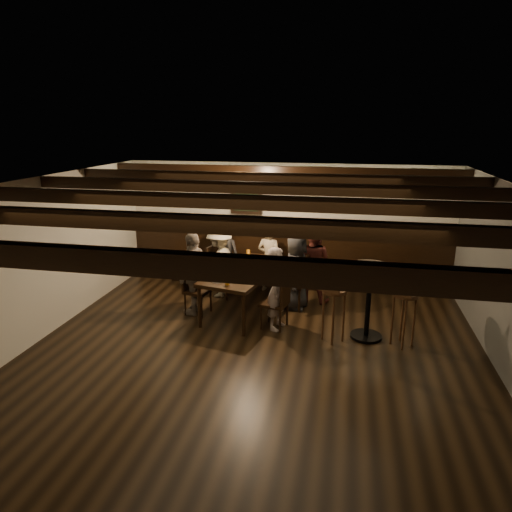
% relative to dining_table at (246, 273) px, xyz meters
% --- Properties ---
extents(room, '(7.00, 7.00, 7.00)m').
position_rel_dining_table_xyz_m(room, '(0.17, 0.43, 0.39)').
color(room, black).
rests_on(room, ground).
extents(dining_table, '(1.29, 2.12, 0.74)m').
position_rel_dining_table_xyz_m(dining_table, '(0.00, 0.00, 0.00)').
color(dining_table, black).
rests_on(dining_table, floor).
extents(chair_left_near, '(0.52, 0.52, 0.96)m').
position_rel_dining_table_xyz_m(chair_left_near, '(-0.61, 0.59, -0.39)').
color(chair_left_near, black).
rests_on(chair_left_near, floor).
extents(chair_left_far, '(0.47, 0.47, 0.86)m').
position_rel_dining_table_xyz_m(chair_left_far, '(-0.80, -0.29, -0.42)').
color(chair_left_far, black).
rests_on(chair_left_far, floor).
extents(chair_right_near, '(0.51, 0.51, 0.94)m').
position_rel_dining_table_xyz_m(chair_right_near, '(0.80, 0.29, -0.39)').
color(chair_right_near, black).
rests_on(chair_right_near, floor).
extents(chair_right_far, '(0.47, 0.47, 0.86)m').
position_rel_dining_table_xyz_m(chair_right_far, '(0.61, -0.59, -0.42)').
color(chair_right_far, black).
rests_on(chair_right_far, floor).
extents(person_bench_left, '(0.74, 0.57, 1.37)m').
position_rel_dining_table_xyz_m(person_bench_left, '(-0.69, 1.07, 0.00)').
color(person_bench_left, black).
rests_on(person_bench_left, floor).
extents(person_bench_centre, '(0.53, 0.40, 1.30)m').
position_rel_dining_table_xyz_m(person_bench_centre, '(0.22, 1.03, -0.03)').
color(person_bench_centre, '#9E927E').
rests_on(person_bench_centre, floor).
extents(person_bench_right, '(0.78, 0.67, 1.41)m').
position_rel_dining_table_xyz_m(person_bench_right, '(1.07, 0.69, 0.03)').
color(person_bench_right, maroon).
rests_on(person_bench_right, floor).
extents(person_left_near, '(0.66, 0.93, 1.31)m').
position_rel_dining_table_xyz_m(person_left_near, '(-0.64, 0.60, -0.02)').
color(person_left_near, '#B4AD98').
rests_on(person_left_near, floor).
extents(person_left_far, '(0.52, 0.89, 1.43)m').
position_rel_dining_table_xyz_m(person_left_far, '(-0.83, -0.28, 0.03)').
color(person_left_far, slate).
rests_on(person_left_far, floor).
extents(person_right_near, '(0.56, 0.74, 1.36)m').
position_rel_dining_table_xyz_m(person_right_near, '(0.83, 0.28, -0.00)').
color(person_right_near, '#242527').
rests_on(person_right_near, floor).
extents(person_right_far, '(0.41, 0.54, 1.33)m').
position_rel_dining_table_xyz_m(person_right_far, '(0.64, -0.60, -0.02)').
color(person_right_far, gray).
rests_on(person_right_far, floor).
extents(pint_a, '(0.07, 0.07, 0.14)m').
position_rel_dining_table_xyz_m(pint_a, '(-0.13, 0.74, 0.13)').
color(pint_a, '#BF7219').
rests_on(pint_a, dining_table).
extents(pint_b, '(0.07, 0.07, 0.14)m').
position_rel_dining_table_xyz_m(pint_b, '(0.38, 0.58, 0.13)').
color(pint_b, '#BF7219').
rests_on(pint_b, dining_table).
extents(pint_c, '(0.07, 0.07, 0.14)m').
position_rel_dining_table_xyz_m(pint_c, '(-0.27, 0.16, 0.13)').
color(pint_c, '#BF7219').
rests_on(pint_c, dining_table).
extents(pint_d, '(0.07, 0.07, 0.14)m').
position_rel_dining_table_xyz_m(pint_d, '(0.34, 0.13, 0.13)').
color(pint_d, silver).
rests_on(pint_d, dining_table).
extents(pint_e, '(0.07, 0.07, 0.14)m').
position_rel_dining_table_xyz_m(pint_e, '(-0.31, -0.39, 0.13)').
color(pint_e, '#BF7219').
rests_on(pint_e, dining_table).
extents(pint_f, '(0.07, 0.07, 0.14)m').
position_rel_dining_table_xyz_m(pint_f, '(0.08, -0.58, 0.13)').
color(pint_f, silver).
rests_on(pint_f, dining_table).
extents(pint_g, '(0.07, 0.07, 0.14)m').
position_rel_dining_table_xyz_m(pint_g, '(-0.12, -0.79, 0.13)').
color(pint_g, '#BF7219').
rests_on(pint_g, dining_table).
extents(plate_near, '(0.24, 0.24, 0.01)m').
position_rel_dining_table_xyz_m(plate_near, '(-0.29, -0.65, 0.07)').
color(plate_near, white).
rests_on(plate_near, dining_table).
extents(plate_far, '(0.24, 0.24, 0.01)m').
position_rel_dining_table_xyz_m(plate_far, '(0.11, -0.33, 0.07)').
color(plate_far, white).
rests_on(plate_far, dining_table).
extents(condiment_caddy, '(0.15, 0.10, 0.12)m').
position_rel_dining_table_xyz_m(condiment_caddy, '(-0.01, -0.05, 0.12)').
color(condiment_caddy, black).
rests_on(condiment_caddy, dining_table).
extents(candle, '(0.05, 0.05, 0.05)m').
position_rel_dining_table_xyz_m(candle, '(0.18, 0.27, 0.09)').
color(candle, beige).
rests_on(candle, dining_table).
extents(high_top_table, '(0.65, 0.65, 1.15)m').
position_rel_dining_table_xyz_m(high_top_table, '(2.02, -0.67, 0.07)').
color(high_top_table, black).
rests_on(high_top_table, floor).
extents(bar_stool_left, '(0.41, 0.42, 1.17)m').
position_rel_dining_table_xyz_m(bar_stool_left, '(1.52, -0.88, -0.25)').
color(bar_stool_left, '#372411').
rests_on(bar_stool_left, floor).
extents(bar_stool_right, '(0.42, 0.43, 1.17)m').
position_rel_dining_table_xyz_m(bar_stool_right, '(2.52, -0.83, -0.25)').
color(bar_stool_right, '#372411').
rests_on(bar_stool_right, floor).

